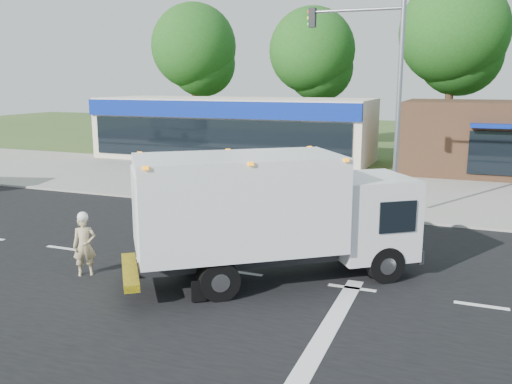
% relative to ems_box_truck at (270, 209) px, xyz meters
% --- Properties ---
extents(ground, '(120.00, 120.00, 0.00)m').
position_rel_ems_box_truck_xyz_m(ground, '(-0.87, 0.17, -1.91)').
color(ground, '#385123').
rests_on(ground, ground).
extents(road_asphalt, '(60.00, 14.00, 0.02)m').
position_rel_ems_box_truck_xyz_m(road_asphalt, '(-0.87, 0.17, -1.91)').
color(road_asphalt, black).
rests_on(road_asphalt, ground).
extents(sidewalk, '(60.00, 2.40, 0.12)m').
position_rel_ems_box_truck_xyz_m(sidewalk, '(-0.87, 8.37, -1.85)').
color(sidewalk, gray).
rests_on(sidewalk, ground).
extents(parking_apron, '(60.00, 9.00, 0.02)m').
position_rel_ems_box_truck_xyz_m(parking_apron, '(-0.87, 14.17, -1.90)').
color(parking_apron, gray).
rests_on(parking_apron, ground).
extents(lane_markings, '(55.20, 7.00, 0.01)m').
position_rel_ems_box_truck_xyz_m(lane_markings, '(0.48, -1.18, -1.89)').
color(lane_markings, silver).
rests_on(lane_markings, road_asphalt).
extents(ems_box_truck, '(7.38, 6.27, 3.31)m').
position_rel_ems_box_truck_xyz_m(ems_box_truck, '(0.00, 0.00, 0.00)').
color(ems_box_truck, black).
rests_on(ems_box_truck, ground).
extents(emergency_worker, '(0.71, 0.67, 1.74)m').
position_rel_ems_box_truck_xyz_m(emergency_worker, '(-4.68, -1.47, -1.05)').
color(emergency_worker, tan).
rests_on(emergency_worker, ground).
extents(retail_strip_mall, '(18.00, 6.20, 4.00)m').
position_rel_ems_box_truck_xyz_m(retail_strip_mall, '(-9.87, 20.10, 0.10)').
color(retail_strip_mall, beige).
rests_on(retail_strip_mall, ground).
extents(brown_storefront, '(10.00, 6.70, 4.00)m').
position_rel_ems_box_truck_xyz_m(brown_storefront, '(6.13, 20.15, 0.09)').
color(brown_storefront, '#382316').
rests_on(brown_storefront, ground).
extents(traffic_signal_pole, '(3.51, 0.25, 8.00)m').
position_rel_ems_box_truck_xyz_m(traffic_signal_pole, '(1.49, 7.77, 3.01)').
color(traffic_signal_pole, gray).
rests_on(traffic_signal_pole, ground).
extents(background_trees, '(36.77, 7.39, 12.10)m').
position_rel_ems_box_truck_xyz_m(background_trees, '(-1.71, 28.33, 5.47)').
color(background_trees, '#332114').
rests_on(background_trees, ground).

